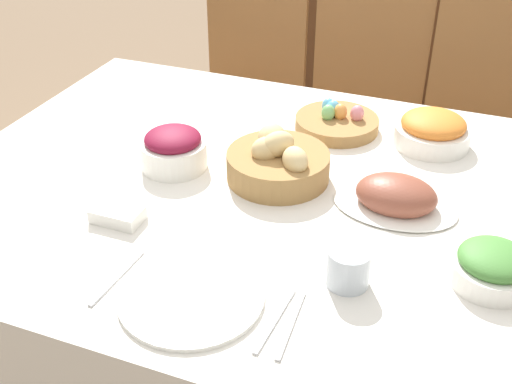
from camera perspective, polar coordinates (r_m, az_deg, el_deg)
The scene contains 17 objects.
dining_table at distance 1.75m, azimuth 0.98°, elevation -9.94°, with size 1.57×1.19×0.75m.
chair_far_right at distance 2.38m, azimuth 19.45°, elevation 5.07°, with size 0.45×0.45×1.00m.
chair_far_center at distance 2.42m, azimuth 9.16°, elevation 7.04°, with size 0.43×0.43×1.00m.
chair_far_left at distance 2.54m, azimuth -1.13°, elevation 8.76°, with size 0.45×0.45×1.00m.
sideboard at distance 3.39m, azimuth 13.42°, elevation 12.41°, with size 1.12×0.44×0.85m.
bread_basket at distance 1.53m, azimuth 1.95°, elevation 2.76°, with size 0.25×0.25×0.12m.
egg_basket at distance 1.79m, azimuth 7.20°, elevation 6.23°, with size 0.23×0.23×0.08m.
ham_platter at distance 1.47m, azimuth 12.33°, elevation -0.43°, with size 0.28×0.20×0.08m.
carrot_bowl at distance 1.74m, azimuth 15.42°, elevation 5.30°, with size 0.20×0.20×0.09m.
beet_salad_bowl at distance 1.59m, azimuth -7.35°, elevation 3.81°, with size 0.16×0.16×0.10m.
green_salad_bowl at distance 1.30m, azimuth 20.31°, elevation -6.21°, with size 0.16×0.16×0.08m.
dinner_plate at distance 1.21m, azimuth -5.63°, elevation -9.25°, with size 0.27×0.27×0.01m.
fork at distance 1.28m, azimuth -12.22°, elevation -7.41°, with size 0.02×0.18×0.00m.
knife at distance 1.17m, azimuth 1.70°, elevation -11.31°, with size 0.02×0.18×0.00m.
spoon at distance 1.16m, azimuth 3.12°, elevation -11.67°, with size 0.02×0.18×0.00m.
drinking_cup at distance 1.23m, azimuth 8.20°, elevation -6.63°, with size 0.08×0.08×0.08m.
butter_dish at distance 1.43m, azimuth -12.20°, elevation -1.98°, with size 0.11×0.07×0.03m.
Camera 1 is at (0.44, -1.21, 1.56)m, focal length 45.00 mm.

